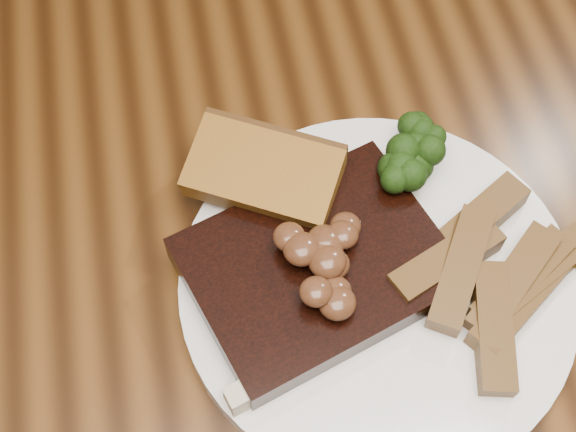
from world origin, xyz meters
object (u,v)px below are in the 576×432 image
object	(u,v)px
plate	(377,285)
potato_wedges	(493,275)
dining_table	(307,299)
garlic_bread	(264,189)
steak	(317,267)

from	to	relation	value
plate	potato_wedges	distance (m)	0.08
plate	dining_table	bearing A→B (deg)	131.31
dining_table	garlic_bread	distance (m)	0.12
plate	garlic_bread	xyz separation A→B (m)	(-0.06, 0.08, 0.02)
garlic_bread	steak	bearing A→B (deg)	-41.57
steak	dining_table	bearing A→B (deg)	68.16
steak	potato_wedges	distance (m)	0.11
plate	steak	world-z (taller)	steak
garlic_bread	potato_wedges	xyz separation A→B (m)	(0.13, -0.09, 0.00)
steak	potato_wedges	size ratio (longest dim) A/B	1.49
dining_table	potato_wedges	xyz separation A→B (m)	(0.11, -0.06, 0.12)
plate	garlic_bread	bearing A→B (deg)	128.08
dining_table	potato_wedges	size ratio (longest dim) A/B	14.84
steak	potato_wedges	bearing A→B (deg)	-31.75
dining_table	plate	size ratio (longest dim) A/B	6.09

